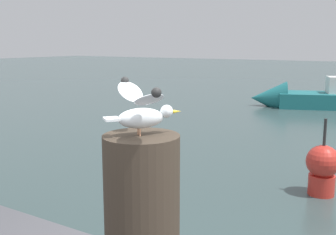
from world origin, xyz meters
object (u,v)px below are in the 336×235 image
boat_teal (319,98)px  channel_buoy (322,168)px  mooring_post (142,217)px  seagull (142,109)px

boat_teal → channel_buoy: 10.28m
mooring_post → channel_buoy: size_ratio=0.65×
boat_teal → channel_buoy: channel_buoy is taller
mooring_post → channel_buoy: (-0.18, 5.49, -1.21)m
mooring_post → seagull: seagull is taller
mooring_post → seagull: (0.00, 0.00, 0.56)m
seagull → channel_buoy: bearing=91.9°
channel_buoy → mooring_post: bearing=-88.2°
mooring_post → seagull: bearing=50.9°
mooring_post → channel_buoy: 5.62m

